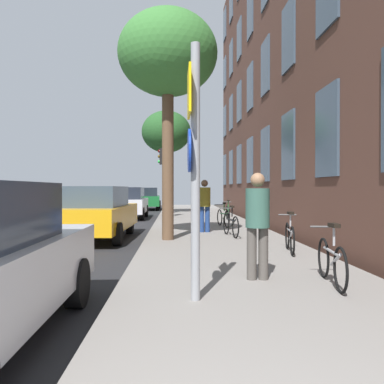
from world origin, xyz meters
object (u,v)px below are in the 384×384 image
bicycle_4 (228,212)px  car_3 (147,198)px  bicycle_2 (231,224)px  sign_post (194,156)px  tree_far (166,133)px  traffic_light (163,169)px  bicycle_0 (331,261)px  pedestrian_0 (258,219)px  pedestrian_1 (205,202)px  bicycle_3 (223,217)px  car_1 (99,212)px  car_2 (129,203)px  tree_near (168,56)px  bicycle_1 (290,236)px

bicycle_4 → car_3: car_3 is taller
bicycle_2 → sign_post: bearing=-102.2°
tree_far → sign_post: bearing=-87.6°
traffic_light → bicycle_0: traffic_light is taller
pedestrian_0 → bicycle_2: bearing=86.1°
pedestrian_1 → car_3: pedestrian_1 is taller
bicycle_2 → bicycle_4: 6.05m
bicycle_3 → pedestrian_0: 8.64m
tree_far → car_3: 7.38m
tree_far → traffic_light: bearing=-91.5°
bicycle_3 → car_1: bearing=-146.8°
bicycle_4 → car_2: (-4.82, 2.62, 0.36)m
pedestrian_1 → car_1: (-3.31, -0.89, -0.27)m
bicycle_0 → car_2: (-4.74, 14.62, 0.36)m
traffic_light → tree_near: tree_near is taller
bicycle_1 → bicycle_0: bearing=-95.0°
traffic_light → bicycle_4: 3.98m
car_1 → car_3: 16.67m
sign_post → bicycle_2: size_ratio=2.01×
sign_post → tree_far: tree_far is taller
bicycle_2 → pedestrian_0: pedestrian_0 is taller
tree_far → bicycle_0: (2.84, -16.92, -4.31)m
pedestrian_1 → sign_post: bearing=-95.4°
tree_near → bicycle_4: (2.62, 6.69, -4.82)m
bicycle_1 → bicycle_2: bicycle_2 is taller
bicycle_1 → bicycle_4: bearing=91.1°
bicycle_0 → bicycle_3: bearing=93.2°
bicycle_3 → pedestrian_0: size_ratio=0.93×
sign_post → bicycle_0: 2.67m
car_2 → tree_far: bearing=50.4°
traffic_light → car_3: bearing=99.1°
pedestrian_1 → bicycle_3: bearing=65.1°
bicycle_4 → pedestrian_1: 5.08m
pedestrian_0 → car_3: bearing=98.6°
tree_near → car_3: bearing=96.1°
sign_post → bicycle_1: bearing=57.4°
pedestrian_1 → tree_near: bearing=-122.5°
bicycle_0 → bicycle_2: size_ratio=0.97×
bicycle_4 → sign_post: bearing=-99.7°
sign_post → bicycle_0: sign_post is taller
pedestrian_1 → car_3: (-3.06, 15.78, -0.27)m
bicycle_0 → bicycle_3: 9.01m
bicycle_0 → car_3: 23.37m
bicycle_2 → pedestrian_0: size_ratio=0.97×
bicycle_3 → bicycle_4: bicycle_4 is taller
tree_near → bicycle_3: (2.03, 3.69, -4.82)m
pedestrian_0 → pedestrian_1: (-0.33, 6.77, 0.02)m
bicycle_3 → bicycle_4: (0.59, 3.00, 0.00)m
traffic_light → tree_far: size_ratio=0.59×
tree_near → pedestrian_0: tree_near is taller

